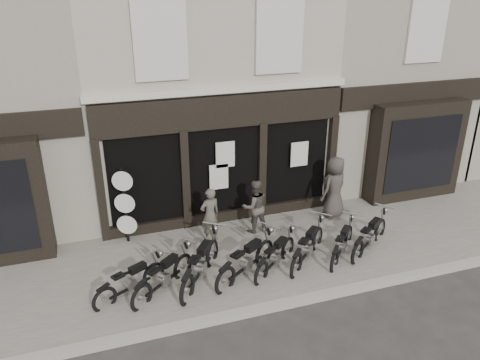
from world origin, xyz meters
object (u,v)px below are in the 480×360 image
object	(u,v)px
man_right	(334,187)
motorcycle_2	(201,267)
motorcycle_6	(342,246)
motorcycle_7	(370,238)
man_centre	(255,206)
motorcycle_4	(276,258)
motorcycle_1	(164,278)
motorcycle_3	(247,263)
motorcycle_5	(308,249)
advert_sign_post	(125,209)
man_left	(210,215)
motorcycle_0	(131,284)

from	to	relation	value
man_right	motorcycle_2	bearing A→B (deg)	-1.39
motorcycle_6	man_right	world-z (taller)	man_right
motorcycle_7	man_centre	xyz separation A→B (m)	(-2.59, 1.86, 0.49)
motorcycle_4	man_centre	size ratio (longest dim) A/B	1.07
motorcycle_1	motorcycle_3	xyz separation A→B (m)	(2.01, -0.05, 0.03)
motorcycle_5	advert_sign_post	size ratio (longest dim) A/B	0.76
motorcycle_3	motorcycle_6	bearing A→B (deg)	-31.72
man_right	motorcycle_6	bearing A→B (deg)	43.54
motorcycle_3	advert_sign_post	size ratio (longest dim) A/B	0.87
motorcycle_1	man_right	xyz separation A→B (m)	(5.51, 2.02, 0.68)
motorcycle_4	man_centre	distance (m)	1.97
motorcycle_4	man_left	world-z (taller)	man_left
motorcycle_2	advert_sign_post	distance (m)	2.85
motorcycle_5	man_right	xyz separation A→B (m)	(1.78, 1.93, 0.67)
motorcycle_1	advert_sign_post	world-z (taller)	advert_sign_post
motorcycle_0	motorcycle_3	distance (m)	2.76
motorcycle_5	man_left	distance (m)	2.76
man_left	motorcycle_3	bearing A→B (deg)	89.58
motorcycle_7	advert_sign_post	distance (m)	6.59
motorcycle_0	motorcycle_6	world-z (taller)	motorcycle_6
motorcycle_5	man_centre	bearing A→B (deg)	70.38
motorcycle_3	motorcycle_2	bearing A→B (deg)	139.02
motorcycle_0	motorcycle_7	world-z (taller)	motorcycle_7
man_centre	advert_sign_post	size ratio (longest dim) A/B	0.68
motorcycle_2	man_centre	distance (m)	2.76
motorcycle_5	motorcycle_4	bearing A→B (deg)	142.05
motorcycle_7	man_left	size ratio (longest dim) A/B	1.21
motorcycle_5	advert_sign_post	distance (m)	4.94
motorcycle_4	motorcycle_5	distance (m)	0.93
motorcycle_3	motorcycle_5	size ratio (longest dim) A/B	1.15
motorcycle_5	motorcycle_7	bearing A→B (deg)	-44.35
motorcycle_0	man_centre	size ratio (longest dim) A/B	1.15
motorcycle_1	motorcycle_0	bearing A→B (deg)	135.36
man_left	man_right	world-z (taller)	man_right
motorcycle_4	motorcycle_6	world-z (taller)	motorcycle_4
motorcycle_2	man_left	bearing A→B (deg)	13.14
motorcycle_7	man_right	xyz separation A→B (m)	(-0.02, 1.97, 0.67)
motorcycle_1	motorcycle_6	bearing A→B (deg)	-39.21
motorcycle_4	advert_sign_post	xyz separation A→B (m)	(-3.36, 2.45, 0.73)
motorcycle_4	motorcycle_5	size ratio (longest dim) A/B	0.96
man_left	advert_sign_post	distance (m)	2.28
motorcycle_4	advert_sign_post	bearing A→B (deg)	104.97
man_left	advert_sign_post	bearing A→B (deg)	-29.42
man_left	advert_sign_post	xyz separation A→B (m)	(-2.17, 0.66, 0.21)
motorcycle_4	motorcycle_5	world-z (taller)	motorcycle_5
motorcycle_2	motorcycle_6	xyz separation A→B (m)	(3.77, -0.10, -0.07)
motorcycle_1	advert_sign_post	distance (m)	2.62
motorcycle_3	motorcycle_7	world-z (taller)	motorcycle_3
motorcycle_0	motorcycle_5	bearing A→B (deg)	-27.73
man_right	motorcycle_4	bearing A→B (deg)	12.58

